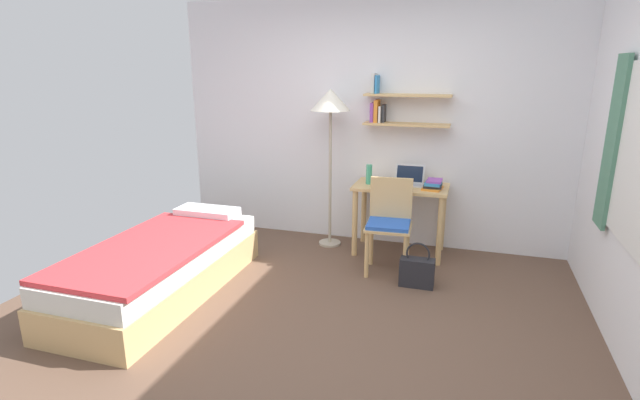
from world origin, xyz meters
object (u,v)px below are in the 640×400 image
Objects in this scene: desk at (400,200)px; standing_lamp at (331,108)px; book_stack at (433,185)px; handbag at (417,271)px; water_bottle at (369,174)px; laptop at (409,179)px; bed at (162,267)px; desk_chair at (389,220)px.

standing_lamp reaches higher than desk.
standing_lamp is 6.66× the size of book_stack.
handbag is (1.04, -0.78, -1.35)m from standing_lamp.
water_bottle is 1.17m from handbag.
laptop reaches higher than book_stack.
standing_lamp is 1.87m from handbag.
desk is 3.74× the size of book_stack.
book_stack is at bearing 86.40° from handbag.
laptop is 0.29m from book_stack.
laptop is 0.73× the size of handbag.
water_bottle is (-0.40, -0.12, 0.05)m from laptop.
desk reaches higher than handbag.
water_bottle is at bearing 45.62° from bed.
handbag is at bearing -36.91° from standing_lamp.
desk is 1.18m from standing_lamp.
desk_chair is 4.37× the size of water_bottle.
bed is 4.95× the size of handbag.
desk_chair is 0.64m from laptop.
desk is 0.23m from laptop.
desk_chair reaches higher than desk.
desk is 0.49m from desk_chair.
desk_chair reaches higher than book_stack.
desk_chair reaches higher than handbag.
water_bottle is 0.81× the size of book_stack.
book_stack is (0.65, -0.02, -0.06)m from water_bottle.
desk is 0.38m from book_stack.
bed is 2.54m from laptop.
bed is 6.81× the size of laptop.
desk_chair is 0.63m from water_bottle.
handbag is (-0.04, -0.71, -0.63)m from book_stack.
bed is 2.30× the size of desk_chair.
standing_lamp is at bearing 56.16° from bed.
desk is at bearing 171.15° from book_stack.
book_stack is at bearing -28.14° from laptop.
laptop reaches higher than desk_chair.
laptop is (1.87, 1.63, 0.54)m from bed.
bed is at bearing -139.01° from laptop.
laptop is at bearing 51.15° from desk.
standing_lamp is 1.09m from laptop.
desk is at bearing -1.41° from standing_lamp.
bed is at bearing -134.38° from water_bottle.
bed is 1.21× the size of standing_lamp.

